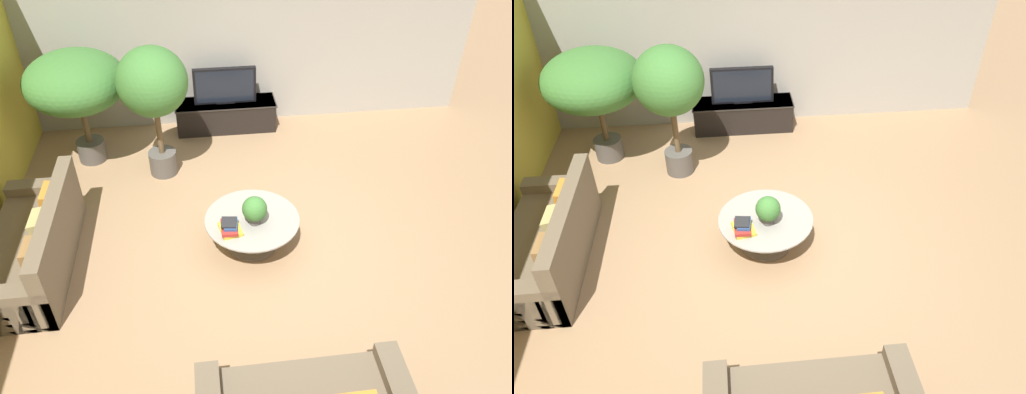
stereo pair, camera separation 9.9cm
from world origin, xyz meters
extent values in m
plane|color=#9E7A56|center=(0.00, 0.00, 0.00)|extent=(24.00, 24.00, 0.00)
cube|color=#A39E93|center=(0.00, 3.26, 1.50)|extent=(7.40, 0.12, 3.00)
cube|color=black|center=(-0.24, 2.94, 0.23)|extent=(1.56, 0.48, 0.47)
cube|color=#2D2823|center=(-0.24, 2.94, 0.46)|extent=(1.59, 0.50, 0.02)
cube|color=black|center=(-0.24, 2.94, 0.75)|extent=(0.97, 0.08, 0.57)
cube|color=black|center=(-0.24, 2.90, 0.75)|extent=(0.89, 0.00, 0.51)
cube|color=black|center=(-0.24, 2.94, 0.48)|extent=(0.29, 0.13, 0.02)
cylinder|color=#756656|center=(-0.14, 0.17, 0.01)|extent=(0.61, 0.61, 0.02)
cylinder|color=#756656|center=(-0.14, 0.17, 0.19)|extent=(0.10, 0.10, 0.39)
cylinder|color=gray|center=(-0.14, 0.17, 0.40)|extent=(1.10, 1.10, 0.02)
cube|color=brown|center=(-2.65, 0.14, 0.21)|extent=(0.84, 1.94, 0.42)
cube|color=brown|center=(-2.31, 0.14, 0.63)|extent=(0.16, 1.94, 0.42)
cube|color=brown|center=(-2.65, 1.01, 0.27)|extent=(0.84, 0.20, 0.54)
cube|color=brown|center=(-2.65, -0.73, 0.27)|extent=(0.84, 0.20, 0.54)
cube|color=orange|center=(-2.47, 0.58, 0.58)|extent=(0.16, 0.35, 0.33)
cube|color=tan|center=(-2.47, 0.14, 0.57)|extent=(0.17, 0.33, 0.31)
cube|color=olive|center=(-2.47, -0.31, 0.57)|extent=(0.12, 0.32, 0.29)
cylinder|color=#514C47|center=(-2.28, 2.29, 0.16)|extent=(0.40, 0.40, 0.32)
cylinder|color=brown|center=(-2.28, 2.29, 0.58)|extent=(0.08, 0.08, 0.53)
ellipsoid|color=#3D7533|center=(-2.28, 2.29, 1.24)|extent=(1.37, 1.37, 0.80)
cylinder|color=#514C47|center=(-1.22, 1.82, 0.17)|extent=(0.39, 0.39, 0.34)
cylinder|color=brown|center=(-1.22, 1.82, 0.65)|extent=(0.08, 0.08, 0.61)
ellipsoid|color=#3D7533|center=(-1.22, 1.82, 1.40)|extent=(0.91, 0.91, 0.90)
cylinder|color=#514C47|center=(-0.12, 0.10, 0.45)|extent=(0.13, 0.13, 0.09)
sphere|color=#3D7533|center=(-0.12, 0.10, 0.61)|extent=(0.29, 0.29, 0.29)
cube|color=gold|center=(-0.41, 0.00, 0.43)|extent=(0.28, 0.32, 0.04)
cube|color=#A32823|center=(-0.42, -0.01, 0.47)|extent=(0.18, 0.28, 0.04)
cube|color=#2D4C84|center=(-0.40, 0.00, 0.50)|extent=(0.17, 0.23, 0.03)
cube|color=#232326|center=(-0.43, 0.00, 0.53)|extent=(0.19, 0.20, 0.02)
cube|color=black|center=(-0.14, 0.33, 0.42)|extent=(0.04, 0.16, 0.02)
camera|label=1|loc=(-0.65, -4.16, 4.19)|focal=35.00mm
camera|label=2|loc=(-0.55, -4.17, 4.19)|focal=35.00mm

